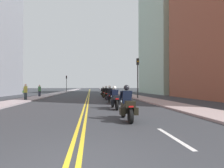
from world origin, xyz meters
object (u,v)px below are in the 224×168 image
motorcycle_3 (106,94)px  pedestrian_1 (39,91)px  motorcycle_2 (110,96)px  pedestrian_0 (25,92)px  motorcycle_1 (115,100)px  motorcycle_0 (127,107)px  traffic_light_near (138,71)px  motorcycle_4 (103,93)px  traffic_light_far (66,81)px

motorcycle_3 → pedestrian_1: bearing=143.4°
motorcycle_2 → pedestrian_0: size_ratio=1.15×
motorcycle_1 → motorcycle_3: 8.71m
motorcycle_0 → motorcycle_3: size_ratio=0.99×
motorcycle_3 → traffic_light_near: 4.93m
motorcycle_4 → traffic_light_near: (3.98, -3.96, 2.79)m
traffic_light_near → motorcycle_4: bearing=135.2°
motorcycle_0 → traffic_light_near: bearing=72.5°
traffic_light_far → pedestrian_1: size_ratio=2.51×
pedestrian_1 → motorcycle_3: bearing=-175.0°
pedestrian_0 → motorcycle_1: bearing=121.7°
motorcycle_3 → motorcycle_2: bearing=-89.9°
pedestrian_0 → traffic_light_far: bearing=-105.4°
motorcycle_3 → motorcycle_4: (-0.00, 4.83, -0.02)m
pedestrian_0 → motorcycle_3: bearing=168.2°
traffic_light_near → motorcycle_1: bearing=-113.1°
traffic_light_near → pedestrian_1: bearing=155.4°
traffic_light_far → motorcycle_3: bearing=-74.5°
pedestrian_0 → motorcycle_2: bearing=142.2°
motorcycle_3 → traffic_light_far: (-8.23, 29.59, 2.45)m
motorcycle_2 → pedestrian_0: 9.53m
traffic_light_near → pedestrian_0: (-12.73, -1.27, -2.50)m
motorcycle_0 → motorcycle_3: bearing=88.4°
motorcycle_1 → traffic_light_far: traffic_light_far is taller
traffic_light_near → motorcycle_3: bearing=-167.7°
motorcycle_1 → pedestrian_1: 18.10m
motorcycle_3 → traffic_light_near: size_ratio=0.45×
motorcycle_4 → pedestrian_0: 10.20m
traffic_light_near → pedestrian_1: traffic_light_near is taller
traffic_light_far → motorcycle_1: bearing=-78.0°
motorcycle_3 → traffic_light_far: size_ratio=0.50×
motorcycle_3 → motorcycle_4: motorcycle_3 is taller
motorcycle_1 → pedestrian_1: size_ratio=1.27×
motorcycle_1 → traffic_light_far: bearing=98.9°
pedestrian_1 → motorcycle_4: bearing=-150.9°
motorcycle_0 → traffic_light_near: (4.11, 13.92, 2.79)m
traffic_light_near → traffic_light_far: (-12.21, 28.73, -0.32)m
motorcycle_2 → pedestrian_0: pedestrian_0 is taller
traffic_light_far → traffic_light_near: bearing=-67.0°
motorcycle_1 → traffic_light_far: size_ratio=0.51×
pedestrian_1 → traffic_light_near: bearing=-162.8°
motorcycle_4 → pedestrian_0: bearing=-151.5°
motorcycle_4 → traffic_light_far: (-8.23, 24.77, 2.47)m
motorcycle_0 → motorcycle_4: bearing=88.5°
motorcycle_4 → traffic_light_near: 6.27m
traffic_light_far → motorcycle_2: bearing=-76.3°
motorcycle_3 → traffic_light_near: bearing=12.5°
motorcycle_3 → pedestrian_1: pedestrian_1 is taller
motorcycle_2 → motorcycle_3: size_ratio=0.94×
traffic_light_near → traffic_light_far: bearing=113.0°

